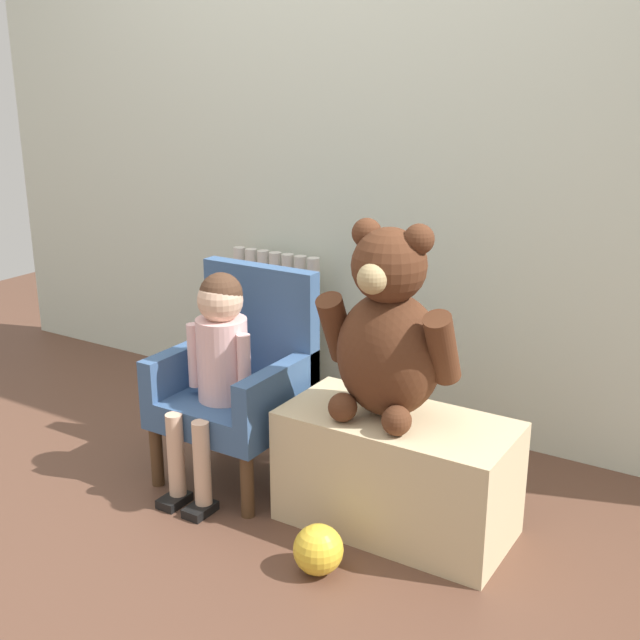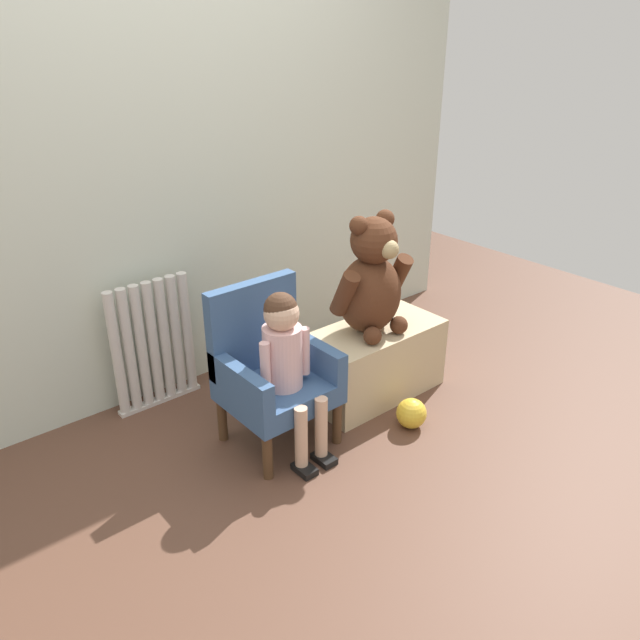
{
  "view_description": "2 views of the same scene",
  "coord_description": "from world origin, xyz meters",
  "px_view_note": "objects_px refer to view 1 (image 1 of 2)",
  "views": [
    {
      "loc": [
        1.61,
        -1.52,
        1.38
      ],
      "look_at": [
        0.31,
        0.55,
        0.61
      ],
      "focal_mm": 45.0,
      "sensor_mm": 36.0,
      "label": 1
    },
    {
      "loc": [
        -1.35,
        -1.47,
        1.74
      ],
      "look_at": [
        0.28,
        0.48,
        0.52
      ],
      "focal_mm": 35.0,
      "sensor_mm": 36.0,
      "label": 2
    }
  ],
  "objects_px": {
    "child_armchair": "(240,379)",
    "low_bench": "(396,472)",
    "child_figure": "(217,351)",
    "toy_ball": "(318,550)",
    "radiator": "(276,328)",
    "large_teddy_bear": "(388,333)"
  },
  "relations": [
    {
      "from": "child_armchair",
      "to": "large_teddy_bear",
      "type": "bearing_deg",
      "value": -2.86
    },
    {
      "from": "radiator",
      "to": "low_bench",
      "type": "distance_m",
      "value": 1.1
    },
    {
      "from": "radiator",
      "to": "toy_ball",
      "type": "relative_size",
      "value": 4.49
    },
    {
      "from": "child_armchair",
      "to": "low_bench",
      "type": "xyz_separation_m",
      "value": [
        0.62,
        -0.03,
        -0.17
      ]
    },
    {
      "from": "child_figure",
      "to": "large_teddy_bear",
      "type": "distance_m",
      "value": 0.6
    },
    {
      "from": "radiator",
      "to": "low_bench",
      "type": "xyz_separation_m",
      "value": [
        0.89,
        -0.63,
        -0.14
      ]
    },
    {
      "from": "radiator",
      "to": "child_armchair",
      "type": "relative_size",
      "value": 0.89
    },
    {
      "from": "toy_ball",
      "to": "child_armchair",
      "type": "bearing_deg",
      "value": 146.21
    },
    {
      "from": "large_teddy_bear",
      "to": "toy_ball",
      "type": "height_order",
      "value": "large_teddy_bear"
    },
    {
      "from": "child_armchair",
      "to": "toy_ball",
      "type": "height_order",
      "value": "child_armchair"
    },
    {
      "from": "radiator",
      "to": "child_figure",
      "type": "distance_m",
      "value": 0.79
    },
    {
      "from": "large_teddy_bear",
      "to": "toy_ball",
      "type": "xyz_separation_m",
      "value": [
        -0.03,
        -0.34,
        -0.56
      ]
    },
    {
      "from": "radiator",
      "to": "child_figure",
      "type": "xyz_separation_m",
      "value": [
        0.27,
        -0.72,
        0.17
      ]
    },
    {
      "from": "low_bench",
      "to": "toy_ball",
      "type": "relative_size",
      "value": 4.88
    },
    {
      "from": "low_bench",
      "to": "toy_ball",
      "type": "height_order",
      "value": "low_bench"
    },
    {
      "from": "radiator",
      "to": "low_bench",
      "type": "height_order",
      "value": "radiator"
    },
    {
      "from": "radiator",
      "to": "large_teddy_bear",
      "type": "relative_size",
      "value": 1.1
    },
    {
      "from": "toy_ball",
      "to": "low_bench",
      "type": "bearing_deg",
      "value": 77.28
    },
    {
      "from": "toy_ball",
      "to": "child_figure",
      "type": "bearing_deg",
      "value": 155.58
    },
    {
      "from": "radiator",
      "to": "toy_ball",
      "type": "bearing_deg",
      "value": -49.94
    },
    {
      "from": "child_figure",
      "to": "low_bench",
      "type": "height_order",
      "value": "child_figure"
    },
    {
      "from": "child_armchair",
      "to": "toy_ball",
      "type": "relative_size",
      "value": 5.04
    }
  ]
}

